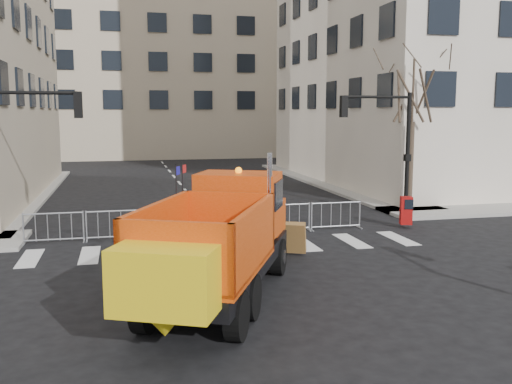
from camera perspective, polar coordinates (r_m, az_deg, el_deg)
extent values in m
plane|color=black|center=(14.29, 1.99, -10.54)|extent=(120.00, 120.00, 0.00)
cube|color=gray|center=(22.32, -3.74, -3.61)|extent=(64.00, 5.00, 0.15)
cube|color=#BFAC92|center=(65.61, -10.33, 14.30)|extent=(30.00, 18.00, 24.00)
cylinder|color=black|center=(25.67, 14.91, 3.56)|extent=(0.18, 0.18, 5.40)
cube|color=black|center=(13.97, -3.46, -7.20)|extent=(4.79, 6.97, 0.42)
cylinder|color=black|center=(16.58, -4.48, -6.12)|extent=(0.73, 1.06, 1.02)
cylinder|color=black|center=(16.15, 2.22, -6.48)|extent=(0.73, 1.06, 1.02)
cylinder|color=black|center=(13.27, -8.99, -9.78)|extent=(0.73, 1.06, 1.02)
cylinder|color=black|center=(12.73, -0.60, -10.46)|extent=(0.73, 1.06, 1.02)
cylinder|color=black|center=(12.21, -11.05, -11.41)|extent=(0.73, 1.06, 1.02)
cylinder|color=black|center=(11.62, -1.94, -12.29)|extent=(0.73, 1.06, 1.02)
cube|color=#C53E0A|center=(16.65, -0.75, -2.43)|extent=(2.40, 2.18, 0.93)
cube|color=#C53E0A|center=(15.39, -1.74, -1.18)|extent=(2.57, 2.26, 1.67)
cylinder|color=silver|center=(14.47, 1.35, -0.46)|extent=(0.13, 0.13, 2.23)
cube|color=#C53E0A|center=(12.53, -5.08, -4.39)|extent=(3.85, 4.69, 1.53)
cube|color=yellow|center=(10.30, -9.21, -8.78)|extent=(2.08, 1.63, 1.21)
cube|color=brown|center=(18.35, 0.35, -4.43)|extent=(2.92, 1.75, 1.05)
imported|color=black|center=(17.38, -0.46, -3.92)|extent=(0.81, 0.65, 1.92)
imported|color=black|center=(18.33, -0.28, -3.57)|extent=(0.88, 0.71, 1.75)
imported|color=black|center=(16.85, -1.09, -4.36)|extent=(0.82, 1.20, 1.89)
cube|color=#940C0B|center=(23.33, 14.77, -1.80)|extent=(0.55, 0.52, 1.10)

